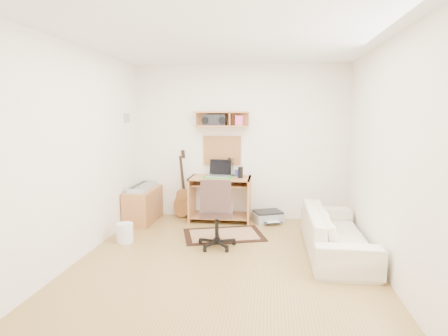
# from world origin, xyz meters

# --- Properties ---
(floor) EXTENTS (3.60, 4.00, 0.01)m
(floor) POSITION_xyz_m (0.00, 0.00, -0.01)
(floor) COLOR #A37F44
(floor) RESTS_ON ground
(ceiling) EXTENTS (3.60, 4.00, 0.01)m
(ceiling) POSITION_xyz_m (0.00, 0.00, 2.60)
(ceiling) COLOR white
(ceiling) RESTS_ON ground
(back_wall) EXTENTS (3.60, 0.01, 2.60)m
(back_wall) POSITION_xyz_m (0.00, 2.00, 1.30)
(back_wall) COLOR white
(back_wall) RESTS_ON ground
(left_wall) EXTENTS (0.01, 4.00, 2.60)m
(left_wall) POSITION_xyz_m (-1.80, 0.00, 1.30)
(left_wall) COLOR white
(left_wall) RESTS_ON ground
(right_wall) EXTENTS (0.01, 4.00, 2.60)m
(right_wall) POSITION_xyz_m (1.80, 0.00, 1.30)
(right_wall) COLOR white
(right_wall) RESTS_ON ground
(wall_shelf) EXTENTS (0.90, 0.25, 0.26)m
(wall_shelf) POSITION_xyz_m (-0.30, 1.88, 1.70)
(wall_shelf) COLOR #BF7A43
(wall_shelf) RESTS_ON back_wall
(cork_board) EXTENTS (0.64, 0.03, 0.49)m
(cork_board) POSITION_xyz_m (-0.30, 1.98, 1.17)
(cork_board) COLOR tan
(cork_board) RESTS_ON back_wall
(wall_photo) EXTENTS (0.02, 0.20, 0.15)m
(wall_photo) POSITION_xyz_m (-1.79, 1.50, 1.72)
(wall_photo) COLOR #4C8CBF
(wall_photo) RESTS_ON left_wall
(desk) EXTENTS (1.00, 0.55, 0.75)m
(desk) POSITION_xyz_m (-0.30, 1.73, 0.38)
(desk) COLOR #BF7A43
(desk) RESTS_ON floor
(laptop) EXTENTS (0.41, 0.41, 0.28)m
(laptop) POSITION_xyz_m (-0.32, 1.71, 0.89)
(laptop) COLOR silver
(laptop) RESTS_ON desk
(speaker) EXTENTS (0.08, 0.08, 0.18)m
(speaker) POSITION_xyz_m (0.04, 1.68, 0.84)
(speaker) COLOR black
(speaker) RESTS_ON desk
(desk_lamp) EXTENTS (0.10, 0.10, 0.31)m
(desk_lamp) POSITION_xyz_m (-0.10, 1.87, 0.91)
(desk_lamp) COLOR black
(desk_lamp) RESTS_ON desk
(pencil_cup) EXTENTS (0.08, 0.08, 0.11)m
(pencil_cup) POSITION_xyz_m (-0.03, 1.83, 0.81)
(pencil_cup) COLOR #353F9F
(pencil_cup) RESTS_ON desk
(boombox) EXTENTS (0.38, 0.17, 0.20)m
(boombox) POSITION_xyz_m (-0.42, 1.87, 1.68)
(boombox) COLOR black
(boombox) RESTS_ON wall_shelf
(rug) EXTENTS (1.32, 1.07, 0.02)m
(rug) POSITION_xyz_m (-0.15, 0.98, 0.01)
(rug) COLOR #D2BC8D
(rug) RESTS_ON floor
(task_chair) EXTENTS (0.53, 0.53, 0.96)m
(task_chair) POSITION_xyz_m (-0.18, 0.50, 0.48)
(task_chair) COLOR #3D2924
(task_chair) RESTS_ON floor
(cabinet) EXTENTS (0.40, 0.90, 0.55)m
(cabinet) POSITION_xyz_m (-1.58, 1.55, 0.28)
(cabinet) COLOR #BF7A43
(cabinet) RESTS_ON floor
(music_keyboard) EXTENTS (0.25, 0.79, 0.07)m
(music_keyboard) POSITION_xyz_m (-1.58, 1.55, 0.58)
(music_keyboard) COLOR #B2B5BA
(music_keyboard) RESTS_ON cabinet
(guitar) EXTENTS (0.35, 0.26, 1.17)m
(guitar) POSITION_xyz_m (-0.99, 1.86, 0.59)
(guitar) COLOR #99612F
(guitar) RESTS_ON floor
(waste_basket) EXTENTS (0.30, 0.30, 0.27)m
(waste_basket) POSITION_xyz_m (-1.48, 0.51, 0.14)
(waste_basket) COLOR white
(waste_basket) RESTS_ON floor
(printer) EXTENTS (0.56, 0.50, 0.17)m
(printer) POSITION_xyz_m (0.50, 1.78, 0.09)
(printer) COLOR #A5A8AA
(printer) RESTS_ON floor
(sofa) EXTENTS (0.55, 1.88, 0.73)m
(sofa) POSITION_xyz_m (1.38, 0.50, 0.37)
(sofa) COLOR beige
(sofa) RESTS_ON floor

